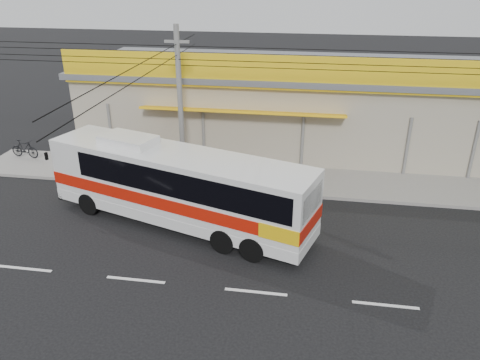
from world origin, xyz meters
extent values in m
plane|color=black|center=(0.00, 0.00, 0.00)|extent=(120.00, 120.00, 0.00)
cube|color=gray|center=(0.00, 6.00, 0.07)|extent=(30.00, 3.20, 0.15)
cube|color=#A29983|center=(0.00, 11.60, 2.10)|extent=(22.00, 8.00, 4.20)
cube|color=#54575B|center=(0.00, 11.60, 4.35)|extent=(22.60, 8.60, 0.30)
cube|color=yellow|center=(0.00, 7.48, 4.90)|extent=(22.00, 0.24, 1.60)
cube|color=#B41F0A|center=(-2.00, 7.45, 4.90)|extent=(9.00, 0.10, 1.20)
cube|color=#136D15|center=(6.50, 7.45, 4.90)|extent=(2.40, 0.10, 1.10)
cube|color=#B41F0A|center=(-9.00, 7.45, 4.90)|extent=(3.00, 0.10, 1.10)
cube|color=#F5B30D|center=(-2.00, 7.30, 3.00)|extent=(10.00, 1.20, 0.37)
cube|color=silver|center=(-3.55, 1.34, 1.72)|extent=(11.03, 5.51, 2.62)
cube|color=#BD1608|center=(-3.55, 1.34, 1.40)|extent=(11.08, 5.56, 0.50)
cube|color=#E1AD0B|center=(0.92, -0.12, 1.40)|extent=(2.09, 2.66, 0.54)
cube|color=black|center=(-2.95, 1.14, 2.31)|extent=(9.32, 4.99, 1.00)
cube|color=black|center=(-8.65, 2.99, 2.13)|extent=(0.75, 1.94, 1.36)
cube|color=silver|center=(-5.70, 2.04, 3.19)|extent=(2.46, 1.88, 0.33)
cylinder|color=black|center=(-7.48, 1.54, 0.47)|extent=(0.98, 0.57, 0.94)
cylinder|color=black|center=(-6.85, 3.49, 0.47)|extent=(0.98, 0.57, 0.94)
cylinder|color=black|center=(-0.34, -0.78, 0.47)|extent=(0.98, 0.57, 0.94)
cylinder|color=black|center=(0.29, 1.16, 0.47)|extent=(0.98, 0.57, 0.94)
imported|color=maroon|center=(-6.75, 5.52, 0.66)|extent=(2.04, 1.10, 1.02)
imported|color=black|center=(-13.50, 6.58, 0.64)|extent=(1.66, 0.66, 0.97)
cylinder|color=slate|center=(-4.47, 5.30, 3.62)|extent=(0.24, 0.24, 7.24)
cube|color=slate|center=(-4.47, 5.30, 6.51)|extent=(1.09, 0.11, 0.11)
camera|label=1|loc=(1.40, -14.43, 9.46)|focal=35.00mm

